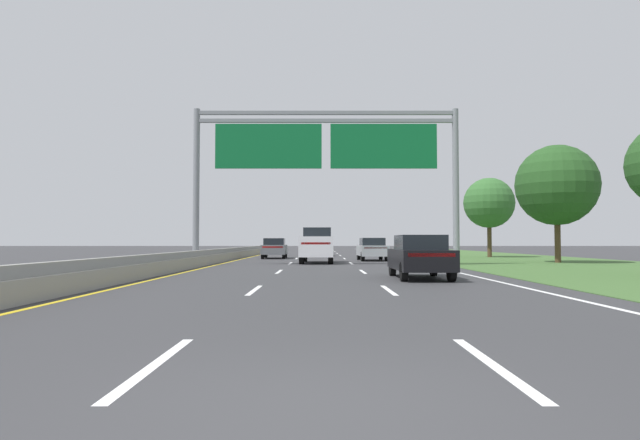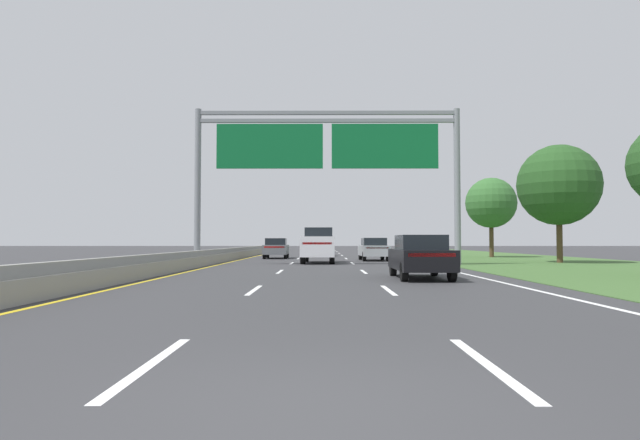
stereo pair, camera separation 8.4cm
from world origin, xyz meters
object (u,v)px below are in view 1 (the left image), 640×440
car_darkgreen_centre_lane_sedan (319,247)px  roadside_tree_far (490,203)px  overhead_sign_gantry (327,153)px  roadside_tree_mid (558,185)px  car_grey_left_lane_sedan (275,248)px  pickup_truck_white (318,246)px  car_black_right_lane_sedan (420,256)px  car_silver_right_lane_sedan (373,249)px

car_darkgreen_centre_lane_sedan → roadside_tree_far: (14.28, -4.55, 3.71)m
overhead_sign_gantry → roadside_tree_mid: bearing=12.3°
roadside_tree_mid → car_grey_left_lane_sedan: bearing=154.1°
roadside_tree_far → overhead_sign_gantry: bearing=-133.2°
pickup_truck_white → car_black_right_lane_sedan: 14.53m
car_darkgreen_centre_lane_sedan → car_grey_left_lane_sedan: size_ratio=0.99×
car_grey_left_lane_sedan → roadside_tree_far: bearing=-82.4°
overhead_sign_gantry → roadside_tree_far: 20.24m
car_silver_right_lane_sedan → car_black_right_lane_sedan: (-0.02, -18.17, 0.00)m
car_grey_left_lane_sedan → car_black_right_lane_sedan: size_ratio=1.00×
pickup_truck_white → car_grey_left_lane_sedan: 9.46m
roadside_tree_mid → roadside_tree_far: size_ratio=1.11×
car_darkgreen_centre_lane_sedan → roadside_tree_mid: (14.90, -16.10, 4.01)m
overhead_sign_gantry → pickup_truck_white: bearing=99.2°
pickup_truck_white → car_grey_left_lane_sedan: pickup_truck_white is taller
car_darkgreen_centre_lane_sedan → overhead_sign_gantry: bearing=-178.5°
overhead_sign_gantry → car_grey_left_lane_sedan: (-3.91, 12.05, -5.51)m
pickup_truck_white → car_darkgreen_centre_lane_sedan: bearing=1.1°
car_black_right_lane_sedan → pickup_truck_white: bearing=15.5°
car_grey_left_lane_sedan → roadside_tree_far: roadside_tree_far is taller
car_darkgreen_centre_lane_sedan → car_grey_left_lane_sedan: 7.97m
overhead_sign_gantry → pickup_truck_white: 6.18m
overhead_sign_gantry → pickup_truck_white: (-0.52, 3.23, -5.25)m
roadside_tree_far → roadside_tree_mid: bearing=-86.9°
car_darkgreen_centre_lane_sedan → car_black_right_lane_sedan: size_ratio=1.00×
car_darkgreen_centre_lane_sedan → car_silver_right_lane_sedan: (3.79, -11.88, 0.00)m
car_black_right_lane_sedan → roadside_tree_far: (10.51, 25.50, 3.71)m
roadside_tree_mid → pickup_truck_white: bearing=179.7°
pickup_truck_white → roadside_tree_far: bearing=-50.1°
pickup_truck_white → roadside_tree_far: size_ratio=0.82×
overhead_sign_gantry → car_darkgreen_centre_lane_sedan: overhead_sign_gantry is taller
pickup_truck_white → car_silver_right_lane_sedan: 5.65m
car_grey_left_lane_sedan → roadside_tree_mid: roadside_tree_mid is taller
car_black_right_lane_sedan → roadside_tree_far: bearing=-22.1°
car_silver_right_lane_sedan → car_grey_left_lane_sedan: (-7.20, 4.68, 0.00)m
car_silver_right_lane_sedan → roadside_tree_mid: (11.11, -4.22, 4.01)m
car_grey_left_lane_sedan → roadside_tree_mid: size_ratio=0.60×
roadside_tree_mid → roadside_tree_far: (-0.62, 11.55, -0.30)m
roadside_tree_mid → roadside_tree_far: roadside_tree_mid is taller
car_darkgreen_centre_lane_sedan → car_silver_right_lane_sedan: same height
pickup_truck_white → car_silver_right_lane_sedan: pickup_truck_white is taller
car_silver_right_lane_sedan → roadside_tree_far: 13.33m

